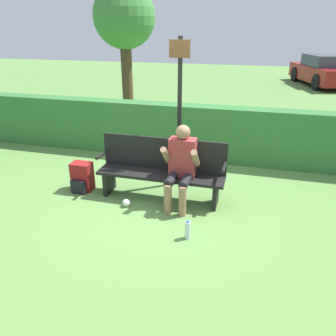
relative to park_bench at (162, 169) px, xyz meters
name	(u,v)px	position (x,y,z in m)	size (l,w,h in m)	color
ground_plane	(160,198)	(0.00, -0.07, -0.48)	(40.00, 40.00, 0.00)	#5B8942
hedge_back	(186,132)	(0.00, 1.78, 0.07)	(12.00, 0.40, 1.08)	#337033
park_bench	(162,169)	(0.00, 0.00, 0.00)	(1.96, 0.41, 0.94)	black
person_seated	(181,163)	(0.34, -0.13, 0.18)	(0.52, 0.61, 1.20)	#993333
backpack	(82,177)	(-1.32, -0.12, -0.25)	(0.32, 0.31, 0.47)	maroon
water_bottle	(188,230)	(0.63, -1.00, -0.36)	(0.07, 0.07, 0.25)	silver
signpost	(179,107)	(0.15, 0.52, 0.85)	(0.31, 0.09, 2.37)	black
parked_car	(325,71)	(4.17, 12.21, 0.17)	(2.82, 4.34, 1.33)	maroon
tree	(124,19)	(-2.67, 5.38, 2.21)	(1.82, 1.82, 3.66)	#4C3823
litter_crumple	(126,203)	(-0.43, -0.45, -0.42)	(0.11, 0.11, 0.11)	silver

